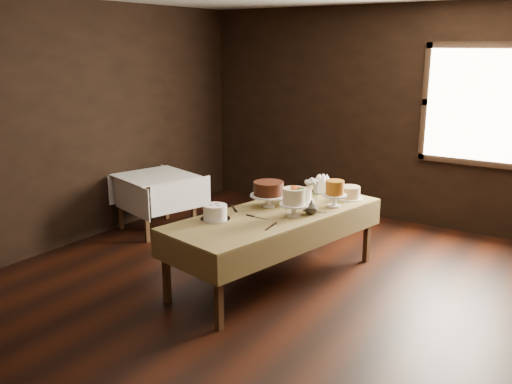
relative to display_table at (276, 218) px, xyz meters
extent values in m
cube|color=black|center=(-0.09, -0.41, -0.66)|extent=(5.00, 6.00, 0.01)
cube|color=black|center=(-0.09, 2.59, 0.74)|extent=(5.00, 0.02, 2.80)
cube|color=black|center=(-2.59, -0.41, 0.74)|extent=(0.02, 6.00, 2.80)
cube|color=#FFEABF|center=(1.21, 2.53, 0.94)|extent=(1.10, 0.05, 1.30)
cube|color=#3D2614|center=(-0.57, -0.96, -0.34)|extent=(0.07, 0.07, 0.64)
cube|color=#3D2614|center=(-0.14, 1.11, -0.34)|extent=(0.07, 0.07, 0.64)
cube|color=#3D2614|center=(0.14, -1.11, -0.34)|extent=(0.07, 0.07, 0.64)
cube|color=#3D2614|center=(0.57, 0.96, -0.34)|extent=(0.07, 0.07, 0.64)
cube|color=#3D2614|center=(0.00, 0.00, 0.02)|extent=(1.28, 2.36, 0.04)
cube|color=#A88C4E|center=(0.00, 0.00, 0.05)|extent=(1.35, 2.43, 0.01)
cube|color=#3D2614|center=(-2.49, 0.28, -0.33)|extent=(0.06, 0.06, 0.66)
cube|color=#3D2614|center=(-2.30, 0.93, -0.33)|extent=(0.06, 0.06, 0.66)
cube|color=#3D2614|center=(-1.85, 0.09, -0.33)|extent=(0.06, 0.06, 0.66)
cube|color=#3D2614|center=(-1.66, 0.74, -0.33)|extent=(0.06, 0.06, 0.66)
cube|color=#3D2614|center=(-2.08, 0.51, 0.03)|extent=(0.96, 0.96, 0.04)
cube|color=white|center=(-2.08, 0.51, 0.05)|extent=(1.06, 1.06, 0.01)
cylinder|color=silver|center=(0.03, 0.94, 0.06)|extent=(0.23, 0.23, 0.01)
cylinder|color=white|center=(0.03, 0.94, 0.13)|extent=(0.26, 0.26, 0.13)
cylinder|color=white|center=(0.39, 0.86, 0.06)|extent=(0.28, 0.28, 0.01)
cylinder|color=beige|center=(0.39, 0.86, 0.12)|extent=(0.26, 0.26, 0.12)
cylinder|color=white|center=(0.00, 0.46, 0.06)|extent=(0.33, 0.33, 0.01)
cylinder|color=white|center=(0.00, 0.46, 0.12)|extent=(0.36, 0.36, 0.11)
cylinder|color=white|center=(0.39, 0.50, 0.12)|extent=(0.25, 0.25, 0.14)
cylinder|color=#B16619|center=(0.39, 0.50, 0.26)|extent=(0.19, 0.19, 0.14)
cylinder|color=white|center=(-0.17, 0.14, 0.12)|extent=(0.37, 0.37, 0.14)
cylinder|color=#3C180C|center=(-0.17, 0.14, 0.25)|extent=(0.38, 0.38, 0.13)
cylinder|color=white|center=(0.21, -0.01, 0.12)|extent=(0.28, 0.28, 0.14)
cylinder|color=#F5E5B7|center=(0.21, -0.01, 0.26)|extent=(0.26, 0.26, 0.15)
cylinder|color=silver|center=(-0.35, -0.51, 0.06)|extent=(0.28, 0.28, 0.01)
cylinder|color=white|center=(-0.35, -0.51, 0.13)|extent=(0.28, 0.28, 0.13)
cube|color=silver|center=(-0.02, -0.25, 0.06)|extent=(0.24, 0.05, 0.01)
cube|color=silver|center=(0.20, -0.45, 0.06)|extent=(0.06, 0.24, 0.01)
cube|color=silver|center=(0.02, 0.31, 0.06)|extent=(0.05, 0.24, 0.01)
cube|color=silver|center=(0.36, 0.23, 0.06)|extent=(0.24, 0.08, 0.01)
cube|color=silver|center=(-0.37, -0.17, 0.06)|extent=(0.19, 0.18, 0.01)
imported|color=#2D2823|center=(0.31, 0.14, 0.12)|extent=(0.15, 0.15, 0.14)
camera|label=1|loc=(2.69, -4.42, 1.64)|focal=38.87mm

